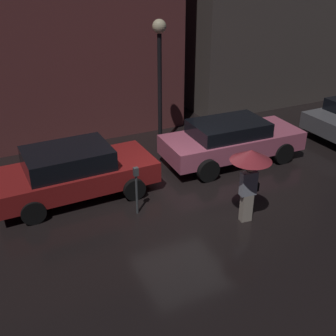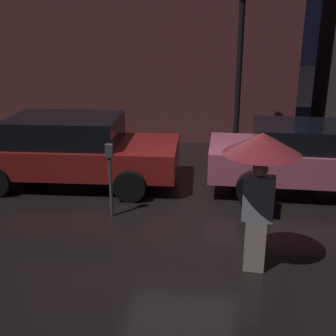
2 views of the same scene
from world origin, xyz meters
name	(u,v)px [view 1 (image 1 of 2)]	position (x,y,z in m)	size (l,w,h in m)	color
ground_plane	(183,200)	(0.00, 0.00, 0.00)	(60.00, 60.00, 0.00)	black
building_facade_left	(52,28)	(-1.73, 6.50, 3.78)	(8.73, 3.00, 7.56)	brown
building_facade_right	(266,4)	(7.25, 6.50, 4.16)	(7.02, 3.00, 8.31)	#564C47
parked_car_red	(74,171)	(-2.56, 1.53, 0.74)	(4.37, 2.03, 1.43)	maroon
parked_car_pink	(231,140)	(2.52, 1.52, 0.75)	(4.53, 1.96, 1.38)	#DB6684
pedestrian_with_umbrella	(250,165)	(0.98, -1.55, 1.55)	(1.00, 1.00, 1.95)	beige
parking_meter	(136,186)	(-1.36, -0.08, 0.81)	(0.12, 0.10, 1.32)	#4C5154
street_lamp_near	(160,59)	(0.95, 3.53, 3.04)	(0.44, 0.44, 4.26)	black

